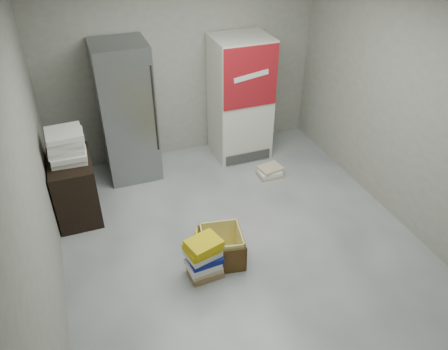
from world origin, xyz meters
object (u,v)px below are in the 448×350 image
coke_cooler (240,98)px  wood_shelf (75,188)px  steel_fridge (127,112)px  cardboard_box (222,249)px  phonebook_stack_main (204,258)px

coke_cooler → wood_shelf: bearing=-163.7°
steel_fridge → coke_cooler: steel_fridge is taller
steel_fridge → wood_shelf: steel_fridge is taller
cardboard_box → coke_cooler: bearing=73.1°
phonebook_stack_main → cardboard_box: 0.31m
steel_fridge → wood_shelf: size_ratio=2.37×
wood_shelf → phonebook_stack_main: size_ratio=1.60×
cardboard_box → wood_shelf: bearing=145.1°
wood_shelf → phonebook_stack_main: (1.16, -1.55, -0.15)m
coke_cooler → cardboard_box: size_ratio=3.34×
coke_cooler → phonebook_stack_main: size_ratio=3.61×
coke_cooler → cardboard_box: bearing=-116.6°
coke_cooler → wood_shelf: coke_cooler is taller
phonebook_stack_main → wood_shelf: bearing=114.6°
steel_fridge → phonebook_stack_main: 2.41m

